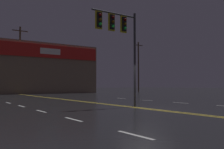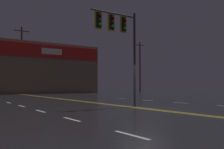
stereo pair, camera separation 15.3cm
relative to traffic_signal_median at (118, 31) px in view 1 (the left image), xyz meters
The scene contains 5 objects.
ground_plane 4.67m from the traffic_signal_median, 49.82° to the right, with size 200.00×200.00×0.00m, color black.
road_markings 5.54m from the traffic_signal_median, 53.66° to the right, with size 15.43×60.00×0.01m.
traffic_signal_median is the anchor object (origin of this frame).
building_backdrop 30.06m from the traffic_signal_median, 88.15° to the left, with size 25.53×10.23×7.82m.
utility_pole_row 25.37m from the traffic_signal_median, 89.61° to the left, with size 45.71×0.26×11.76m.
Camera 1 is at (-9.39, -10.40, 1.29)m, focal length 40.00 mm.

